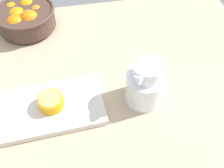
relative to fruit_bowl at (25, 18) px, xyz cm
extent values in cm
cube|color=tan|center=(29.95, -42.49, -6.59)|extent=(116.17, 109.64, 3.00)
cylinder|color=#473328|center=(0.32, -0.04, -4.49)|extent=(21.00, 21.00, 1.20)
cylinder|color=#473328|center=(0.32, -0.04, -0.34)|extent=(22.83, 22.83, 7.09)
torus|color=#473328|center=(0.32, -0.04, 3.21)|extent=(24.03, 24.03, 1.20)
sphere|color=orange|center=(5.00, 1.67, 0.36)|extent=(6.50, 6.50, 6.50)
sphere|color=orange|center=(1.12, 6.11, 1.08)|extent=(6.65, 6.65, 6.65)
sphere|color=orange|center=(-4.91, 5.45, 0.21)|extent=(6.87, 6.87, 6.87)
sphere|color=orange|center=(-2.64, 0.39, 0.40)|extent=(7.88, 7.88, 7.88)
sphere|color=orange|center=(-2.93, -4.64, 0.39)|extent=(8.03, 8.03, 8.03)
sphere|color=orange|center=(2.32, -3.43, 1.13)|extent=(7.81, 7.81, 7.81)
cylinder|color=white|center=(37.91, -43.37, 0.29)|extent=(12.04, 12.04, 10.76)
cylinder|color=white|center=(37.91, -43.37, 8.14)|extent=(8.54, 8.54, 4.93)
cone|color=white|center=(33.86, -46.75, 9.86)|extent=(4.07, 4.10, 2.80)
torus|color=white|center=(43.15, -39.00, 1.37)|extent=(5.32, 4.72, 5.93)
cylinder|color=#FEAB2B|center=(37.91, -43.37, -2.32)|extent=(11.07, 11.07, 5.53)
cube|color=beige|center=(8.81, -42.18, -3.92)|extent=(32.78, 20.75, 2.33)
cylinder|color=orange|center=(8.88, -42.15, -0.94)|extent=(7.68, 7.68, 3.62)
cylinder|color=#FDBF61|center=(8.88, -42.15, 1.02)|extent=(6.76, 6.76, 0.30)
camera|label=1|loc=(19.61, -86.39, 60.57)|focal=38.91mm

